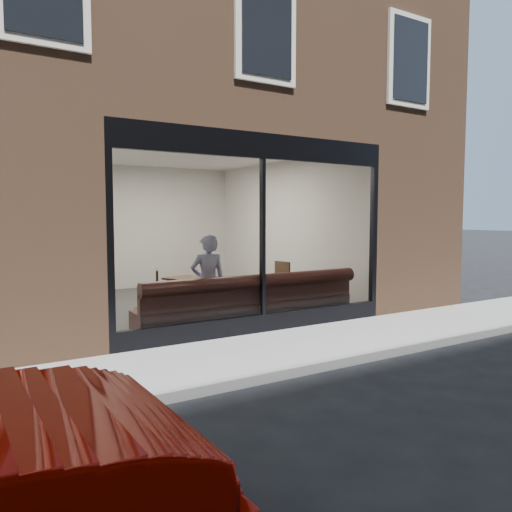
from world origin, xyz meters
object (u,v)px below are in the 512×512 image
person (208,283)px  cafe_table_left (186,278)px  cafe_table_right (306,275)px  cafe_chair_left (147,310)px  banquette (250,315)px  cafe_chair_right (276,296)px

person → cafe_table_left: 1.16m
cafe_table_right → cafe_chair_left: (-2.98, 0.69, -0.50)m
cafe_chair_left → banquette: bearing=158.3°
person → cafe_table_right: (2.30, 0.37, -0.06)m
cafe_chair_left → person: bearing=143.1°
person → cafe_table_left: (0.10, 1.15, -0.06)m
cafe_chair_left → cafe_table_right: bearing=-172.7°
person → cafe_table_right: 2.33m
cafe_chair_right → cafe_chair_left: bearing=-6.2°
banquette → cafe_chair_left: banquette is taller
cafe_table_right → cafe_chair_left: 3.10m
person → cafe_chair_left: (-0.68, 1.06, -0.56)m
person → cafe_chair_right: 2.48m
cafe_table_right → cafe_chair_left: size_ratio=1.52×
cafe_chair_left → cafe_chair_right: 2.81m
cafe_table_left → cafe_chair_right: bearing=0.4°
cafe_chair_left → cafe_table_left: bearing=-153.2°
cafe_chair_left → cafe_chair_right: size_ratio=1.00×
cafe_table_left → banquette: bearing=-66.1°
cafe_table_left → cafe_chair_left: bearing=-173.6°
banquette → cafe_table_right: cafe_table_right is taller
banquette → cafe_table_left: size_ratio=6.39×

